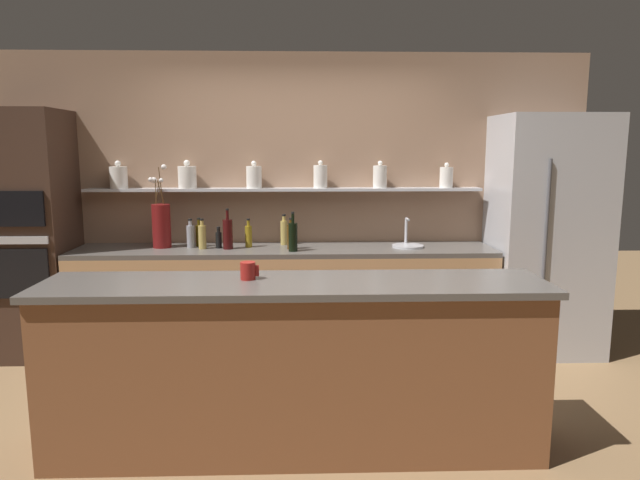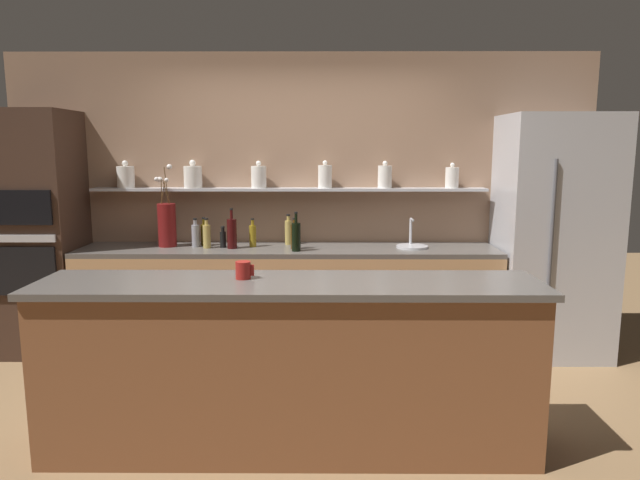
{
  "view_description": "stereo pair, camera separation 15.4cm",
  "coord_description": "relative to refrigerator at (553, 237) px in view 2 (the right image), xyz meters",
  "views": [
    {
      "loc": [
        0.04,
        -3.59,
        1.77
      ],
      "look_at": [
        0.17,
        0.4,
        1.12
      ],
      "focal_mm": 32.0,
      "sensor_mm": 36.0,
      "label": 1
    },
    {
      "loc": [
        0.2,
        -3.6,
        1.77
      ],
      "look_at": [
        0.17,
        0.4,
        1.12
      ],
      "focal_mm": 32.0,
      "sensor_mm": 36.0,
      "label": 2
    }
  ],
  "objects": [
    {
      "name": "ground_plane",
      "position": [
        -2.15,
        -1.2,
        -1.02
      ],
      "size": [
        12.0,
        12.0,
        0.0
      ],
      "primitive_type": "plane",
      "color": "olive"
    },
    {
      "name": "back_wall_unit",
      "position": [
        -2.16,
        0.4,
        0.28
      ],
      "size": [
        5.2,
        0.28,
        2.6
      ],
      "color": "#937056",
      "rests_on": "ground_plane"
    },
    {
      "name": "back_counter_unit",
      "position": [
        -2.26,
        0.04,
        -0.56
      ],
      "size": [
        3.59,
        0.62,
        0.92
      ],
      "color": "tan",
      "rests_on": "ground_plane"
    },
    {
      "name": "island_counter",
      "position": [
        -2.15,
        -1.63,
        -0.51
      ],
      "size": [
        2.89,
        0.61,
        1.02
      ],
      "color": "brown",
      "rests_on": "ground_plane"
    },
    {
      "name": "refrigerator",
      "position": [
        0.0,
        0.0,
        0.0
      ],
      "size": [
        0.89,
        0.73,
        2.05
      ],
      "color": "#B7B7BC",
      "rests_on": "ground_plane"
    },
    {
      "name": "oven_tower",
      "position": [
        -4.41,
        0.04,
        0.02
      ],
      "size": [
        0.68,
        0.64,
        2.09
      ],
      "color": "#3D281E",
      "rests_on": "ground_plane"
    },
    {
      "name": "flower_vase",
      "position": [
        -3.32,
        0.1,
        0.1
      ],
      "size": [
        0.17,
        0.17,
        0.71
      ],
      "color": "maroon",
      "rests_on": "back_counter_unit"
    },
    {
      "name": "sink_fixture",
      "position": [
        -1.19,
        0.05,
        -0.08
      ],
      "size": [
        0.27,
        0.27,
        0.25
      ],
      "color": "#B7B7BC",
      "rests_on": "back_counter_unit"
    },
    {
      "name": "bottle_wine_0",
      "position": [
        -2.18,
        -0.12,
        0.02
      ],
      "size": [
        0.07,
        0.07,
        0.33
      ],
      "color": "black",
      "rests_on": "back_counter_unit"
    },
    {
      "name": "bottle_sauce_1",
      "position": [
        -2.82,
        0.05,
        -0.03
      ],
      "size": [
        0.05,
        0.05,
        0.19
      ],
      "color": "black",
      "rests_on": "back_counter_unit"
    },
    {
      "name": "bottle_spirit_2",
      "position": [
        -2.27,
        0.21,
        0.01
      ],
      "size": [
        0.06,
        0.06,
        0.27
      ],
      "color": "tan",
      "rests_on": "back_counter_unit"
    },
    {
      "name": "bottle_wine_3",
      "position": [
        -2.74,
        0.01,
        0.03
      ],
      "size": [
        0.08,
        0.08,
        0.35
      ],
      "color": "#380C0C",
      "rests_on": "back_counter_unit"
    },
    {
      "name": "bottle_spirit_4",
      "position": [
        -2.96,
        0.02,
        0.0
      ],
      "size": [
        0.07,
        0.07,
        0.26
      ],
      "color": "tan",
      "rests_on": "back_counter_unit"
    },
    {
      "name": "bottle_oil_5",
      "position": [
        -3.0,
        0.15,
        -0.0
      ],
      "size": [
        0.06,
        0.06,
        0.25
      ],
      "color": "#47380A",
      "rests_on": "back_counter_unit"
    },
    {
      "name": "bottle_oil_6",
      "position": [
        -2.57,
        0.09,
        -0.0
      ],
      "size": [
        0.06,
        0.06,
        0.25
      ],
      "color": "olive",
      "rests_on": "back_counter_unit"
    },
    {
      "name": "bottle_spirit_7",
      "position": [
        -3.07,
        0.09,
        0.0
      ],
      "size": [
        0.07,
        0.07,
        0.25
      ],
      "color": "gray",
      "rests_on": "back_counter_unit"
    },
    {
      "name": "bottle_spirit_8",
      "position": [
        -2.2,
        -0.02,
        0.01
      ],
      "size": [
        0.07,
        0.07,
        0.27
      ],
      "color": "#4C2D0C",
      "rests_on": "back_counter_unit"
    },
    {
      "name": "coffee_mug",
      "position": [
        -2.42,
        -1.57,
        0.05
      ],
      "size": [
        0.11,
        0.09,
        0.1
      ],
      "color": "maroon",
      "rests_on": "island_counter"
    }
  ]
}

